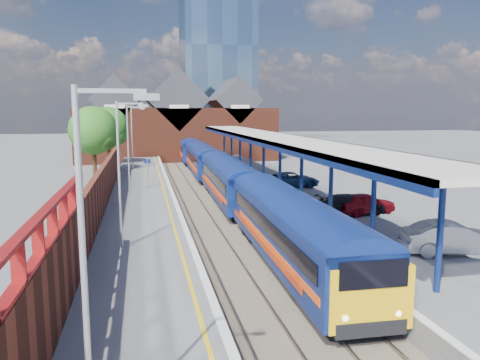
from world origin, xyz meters
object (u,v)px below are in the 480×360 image
at_px(lamp_post_a, 91,255).
at_px(platform_sign, 148,168).
at_px(parked_car_silver, 453,238).
at_px(train, 214,166).
at_px(parked_car_red, 365,203).
at_px(parked_car_dark, 351,204).
at_px(lamp_post_c, 130,143).
at_px(lamp_post_b, 122,166).
at_px(lamp_post_d, 133,134).
at_px(parked_car_blue, 292,180).

xyz_separation_m(lamp_post_a, platform_sign, (1.36, 32.00, -2.30)).
relative_size(lamp_post_a, parked_car_silver, 1.53).
bearing_deg(train, parked_car_red, -69.09).
height_order(parked_car_red, parked_car_dark, parked_car_red).
bearing_deg(parked_car_silver, lamp_post_c, 49.17).
distance_m(lamp_post_a, lamp_post_c, 30.00).
bearing_deg(lamp_post_b, parked_car_silver, -15.24).
height_order(train, lamp_post_d, lamp_post_d).
bearing_deg(parked_car_blue, parked_car_silver, -176.83).
distance_m(lamp_post_d, platform_sign, 14.25).
distance_m(platform_sign, parked_car_dark, 18.30).
bearing_deg(parked_car_silver, parked_car_blue, 16.07).
relative_size(train, parked_car_red, 16.13).
height_order(platform_sign, parked_car_silver, platform_sign).
bearing_deg(parked_car_silver, lamp_post_d, 35.02).
xyz_separation_m(train, platform_sign, (-6.49, -5.05, 0.57)).
xyz_separation_m(lamp_post_a, parked_car_red, (14.86, 18.71, -3.30)).
xyz_separation_m(train, parked_car_red, (7.01, -18.34, -0.42)).
bearing_deg(parked_car_dark, platform_sign, 44.57).
height_order(lamp_post_b, lamp_post_d, same).
height_order(lamp_post_a, lamp_post_c, same).
distance_m(parked_car_red, parked_car_blue, 11.21).
bearing_deg(parked_car_blue, lamp_post_d, 39.96).
bearing_deg(parked_car_blue, parked_car_dark, -178.59).
xyz_separation_m(lamp_post_d, parked_car_blue, (13.66, -16.14, -3.34)).
height_order(lamp_post_a, parked_car_red, lamp_post_a).
xyz_separation_m(lamp_post_c, parked_car_red, (14.86, -11.29, -3.30)).
xyz_separation_m(parked_car_silver, parked_car_blue, (-1.20, 19.91, -0.09)).
distance_m(lamp_post_b, parked_car_silver, 15.74).
xyz_separation_m(train, parked_car_dark, (6.13, -18.25, -0.48)).
xyz_separation_m(train, parked_car_blue, (5.81, -7.19, -0.46)).
bearing_deg(lamp_post_a, parked_car_dark, 53.35).
bearing_deg(parked_car_dark, parked_car_silver, -173.49).
relative_size(lamp_post_a, lamp_post_b, 1.00).
distance_m(train, lamp_post_d, 12.25).
distance_m(parked_car_red, parked_car_dark, 0.88).
bearing_deg(parked_car_blue, train, 38.63).
xyz_separation_m(lamp_post_a, lamp_post_c, (0.00, 30.00, 0.00)).
bearing_deg(lamp_post_d, platform_sign, -84.44).
height_order(lamp_post_c, parked_car_blue, lamp_post_c).
height_order(platform_sign, parked_car_blue, platform_sign).
distance_m(parked_car_dark, parked_car_blue, 11.07).
xyz_separation_m(parked_car_dark, parked_car_blue, (-0.33, 11.06, 0.01)).
relative_size(lamp_post_d, platform_sign, 2.80).
bearing_deg(train, parked_car_blue, -51.09).
relative_size(train, lamp_post_c, 9.42).
xyz_separation_m(lamp_post_b, parked_car_dark, (13.99, 4.80, -3.35)).
xyz_separation_m(lamp_post_a, lamp_post_d, (0.00, 46.00, 0.00)).
relative_size(lamp_post_c, parked_car_silver, 1.53).
height_order(lamp_post_c, parked_car_dark, lamp_post_c).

